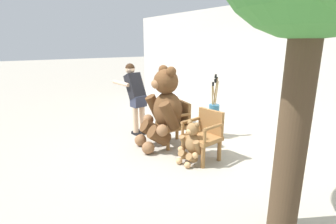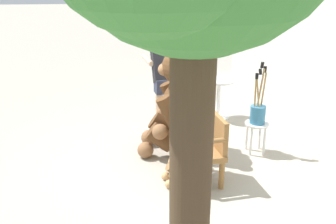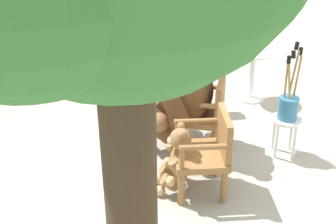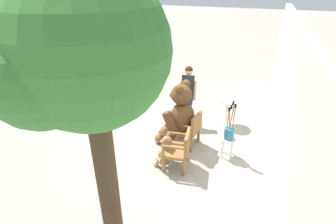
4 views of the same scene
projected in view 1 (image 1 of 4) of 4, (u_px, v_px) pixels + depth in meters
ground_plane at (167, 156)px, 4.70m from camera, size 60.00×60.00×0.00m
back_wall at (260, 70)px, 5.63m from camera, size 10.00×0.16×2.80m
wooden_chair_left at (176, 122)px, 5.17m from camera, size 0.64×0.60×0.86m
wooden_chair_right at (204, 134)px, 4.50m from camera, size 0.62×0.59×0.86m
teddy_bear_large at (164, 108)px, 4.97m from camera, size 0.97×0.96×1.57m
teddy_bear_small at (192, 143)px, 4.37m from camera, size 0.45×0.44×0.73m
person_visitor at (135, 93)px, 5.70m from camera, size 0.75×0.56×1.54m
white_stool at (214, 121)px, 5.59m from camera, size 0.34×0.34×0.46m
brush_bucket at (214, 108)px, 5.52m from camera, size 0.22×0.22×0.89m
round_side_table at (168, 105)px, 6.61m from camera, size 0.56×0.56×0.72m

